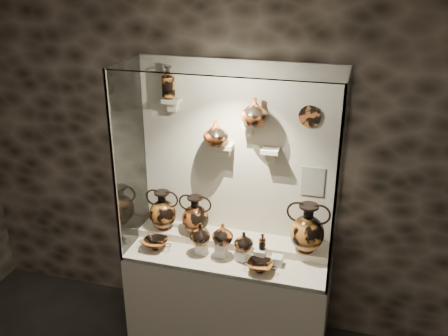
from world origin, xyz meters
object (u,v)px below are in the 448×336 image
Objects in this scene: amphora_left at (163,210)px; amphora_right at (307,228)px; lekythos_tall at (168,81)px; amphora_mid at (195,215)px; jug_b at (223,234)px; ovoid_vase_a at (216,133)px; jug_c at (244,241)px; kylix_left at (155,243)px; lekythos_small at (262,241)px; jug_a at (200,234)px; ovoid_vase_b at (254,112)px; kylix_right at (260,266)px.

amphora_right reaches higher than amphora_left.
lekythos_tall is at bearing 167.49° from amphora_right.
amphora_right is (0.97, -0.02, 0.04)m from amphora_mid.
jug_b is 0.86× the size of ovoid_vase_a.
amphora_right is 1.07m from ovoid_vase_a.
jug_c is at bearing 24.82° from jug_b.
amphora_left is 1.32× the size of kylix_left.
lekythos_small is (0.15, 0.01, 0.02)m from jug_c.
amphora_left is 2.20× the size of jug_c.
jug_b is 0.67× the size of kylix_left.
amphora_left is at bearing 149.54° from jug_a.
ovoid_vase_b reaches higher than jug_c.
amphora_right is 0.88m from jug_a.
lekythos_tall is at bearing 159.70° from kylix_right.
jug_c is at bearing 160.73° from lekythos_small.
lekythos_tall is at bearing -177.68° from ovoid_vase_b.
ovoid_vase_b reaches higher than amphora_mid.
ovoid_vase_a is (-0.79, 0.07, 0.71)m from amphora_right.
amphora_left is at bearing 146.88° from lekythos_small.
amphora_mid is 1.16m from lekythos_tall.
lekythos_small is at bearing 9.31° from kylix_left.
amphora_mid is at bearing 46.31° from kylix_left.
amphora_right reaches higher than amphora_mid.
ovoid_vase_a is (-0.47, 0.37, 0.94)m from kylix_right.
jug_b is 0.61m from kylix_left.
amphora_left is at bearing 159.44° from jug_c.
ovoid_vase_b is (0.01, 0.23, 1.03)m from jug_c.
amphora_left reaches higher than amphora_mid.
jug_a is at bearing 172.62° from kylix_right.
kylix_left is at bearing 179.54° from kylix_right.
amphora_left is 2.35× the size of lekythos_small.
amphora_right reaches higher than kylix_right.
kylix_right is at bearing -144.05° from amphora_right.
amphora_right reaches higher than kylix_left.
ovoid_vase_a reaches higher than jug_a.
kylix_left is 0.93× the size of lekythos_tall.
amphora_right is 1.04m from ovoid_vase_b.
lekythos_tall is at bearing 158.37° from amphora_mid.
amphora_left is 1.24m from ovoid_vase_b.
jug_a is 0.80× the size of ovoid_vase_b.
jug_b is at bearing -35.70° from amphora_mid.
jug_c is 1.05m from ovoid_vase_b.
amphora_left reaches higher than jug_c.
kylix_left is (-0.40, -0.03, -0.13)m from jug_a.
ovoid_vase_b is (-0.14, 0.22, 1.00)m from lekythos_small.
kylix_right is at bearing -106.00° from lekythos_small.
jug_c is 0.25m from kylix_right.
ovoid_vase_a is at bearing 135.52° from jug_c.
amphora_mid is 0.75m from kylix_right.
kylix_right is (0.93, -0.09, -0.00)m from kylix_left.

